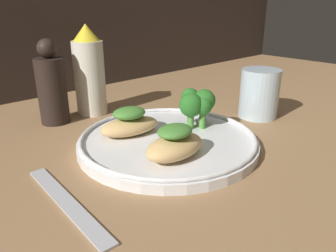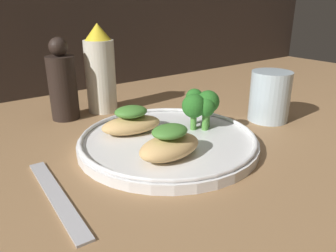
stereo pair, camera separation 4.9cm
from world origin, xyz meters
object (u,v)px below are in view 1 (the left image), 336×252
Objects in this scene: sauce_bottle at (91,72)px; plate at (168,141)px; pepper_grinder at (52,87)px; drinking_glass at (259,93)px; broccoli_bunch at (196,103)px.

plate is at bearing -91.15° from sauce_bottle.
sauce_bottle is 8.25cm from pepper_grinder.
plate is 23.92cm from pepper_grinder.
pepper_grinder reaches higher than drinking_glass.
pepper_grinder is (-7.67, 21.94, 5.65)cm from plate.
drinking_glass is (22.14, -1.47, 3.57)cm from plate.
pepper_grinder is at bearing 109.27° from plate.
pepper_grinder is 1.64× the size of drinking_glass.
pepper_grinder is (-14.49, 21.35, 1.24)cm from broccoli_bunch.
broccoli_bunch is 22.45cm from sauce_bottle.
plate is 1.59× the size of sauce_bottle.
drinking_glass is at bearing -38.15° from pepper_grinder.
broccoli_bunch is at bearing 4.98° from plate.
pepper_grinder is (-8.11, 0.00, -1.51)cm from sauce_bottle.
plate is 2.97× the size of drinking_glass.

